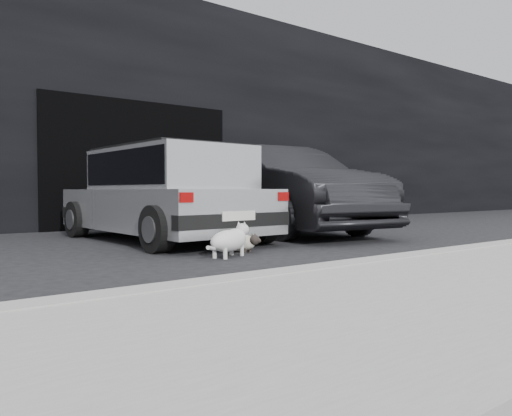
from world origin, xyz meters
TOP-DOWN VIEW (x-y plane):
  - ground at (0.00, 0.00)m, footprint 80.00×80.00m
  - building_facade at (1.00, 6.00)m, footprint 34.00×4.00m
  - garage_opening at (1.00, 3.99)m, footprint 4.00×0.10m
  - curb at (1.00, -2.60)m, footprint 18.00×0.25m
  - silver_hatchback at (0.12, 1.18)m, footprint 2.03×3.90m
  - second_car at (2.41, 1.32)m, footprint 2.27×5.00m
  - cat_siamese at (0.21, -0.64)m, footprint 0.42×0.66m
  - cat_white at (-0.13, -0.92)m, footprint 0.80×0.48m

SIDE VIEW (x-z plane):
  - ground at x=0.00m, z-range 0.00..0.00m
  - curb at x=1.00m, z-range 0.00..0.12m
  - cat_siamese at x=0.21m, z-range -0.01..0.24m
  - cat_white at x=-0.13m, z-range -0.01..0.40m
  - silver_hatchback at x=0.12m, z-range 0.06..1.48m
  - second_car at x=2.41m, z-range 0.00..1.59m
  - garage_opening at x=1.00m, z-range 0.00..2.60m
  - building_facade at x=1.00m, z-range 0.00..5.00m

